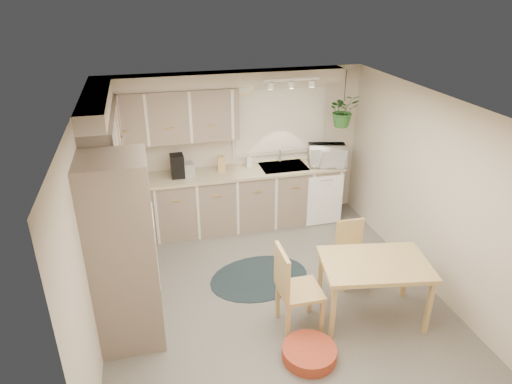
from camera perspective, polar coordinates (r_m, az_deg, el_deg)
floor at (r=5.89m, az=1.91°, el=-12.38°), size 4.20×4.20×0.00m
ceiling at (r=4.83m, az=2.32°, el=10.91°), size 4.20×4.20×0.00m
wall_back at (r=7.13m, az=-2.61°, el=5.50°), size 4.00×0.04×2.40m
wall_front at (r=3.62m, az=11.76°, el=-16.56°), size 4.00×0.04×2.40m
wall_left at (r=5.12m, az=-20.00°, el=-4.27°), size 0.04×4.20×2.40m
wall_right at (r=6.08m, az=20.53°, el=0.30°), size 0.04×4.20×2.40m
base_cab_left at (r=6.22m, az=-15.68°, el=-6.21°), size 0.60×1.85×0.90m
base_cab_back at (r=7.11m, az=-3.57°, el=-1.13°), size 3.60×0.60×0.90m
counter_left at (r=6.00m, az=-16.09°, el=-2.35°), size 0.64×1.89×0.04m
counter_back at (r=6.91m, az=-3.66°, el=2.34°), size 3.64×0.64×0.04m
oven_stack at (r=4.84m, az=-16.22°, el=-7.56°), size 0.65×0.65×2.10m
wall_oven_face at (r=4.83m, az=-12.41°, el=-7.18°), size 0.02×0.56×0.58m
upper_cab_left at (r=5.78m, az=-18.47°, el=6.08°), size 0.35×2.00×0.75m
upper_cab_back at (r=6.66m, az=-10.96°, el=9.29°), size 2.00×0.35×0.75m
soffit_left at (r=5.66m, az=-19.38°, el=10.59°), size 0.30×2.00×0.20m
soffit_back at (r=6.66m, az=-4.26°, el=13.88°), size 3.60×0.30×0.20m
cooktop at (r=5.47m, az=-16.07°, el=-4.79°), size 0.52×0.58×0.02m
range_hood at (r=5.27m, az=-16.86°, el=-0.50°), size 0.40×0.60×0.14m
window_blinds at (r=7.15m, az=2.95°, el=8.90°), size 1.40×0.02×1.00m
window_frame at (r=7.16m, az=2.92°, el=8.92°), size 1.50×0.02×1.10m
sink at (r=7.13m, az=3.45°, el=2.90°), size 0.70×0.48×0.10m
dishwasher_front at (r=7.25m, az=8.62°, el=-1.06°), size 0.58×0.02×0.83m
track_light_bar at (r=6.50m, az=4.46°, el=13.86°), size 0.80×0.04×0.04m
wall_clock at (r=6.87m, az=-1.46°, el=13.25°), size 0.30×0.03×0.30m
dining_table at (r=5.47m, az=14.29°, el=-11.73°), size 1.29×0.97×0.74m
chair_left at (r=5.12m, az=5.56°, el=-11.91°), size 0.48×0.48×1.02m
chair_back at (r=5.95m, az=12.11°, el=-7.72°), size 0.39×0.39×0.83m
braided_rug at (r=6.12m, az=0.42°, el=-10.66°), size 1.47×1.19×0.01m
pet_bed at (r=5.04m, az=6.67°, el=-19.36°), size 0.70×0.70×0.13m
microwave at (r=7.19m, az=8.91°, el=4.80°), size 0.63×0.44×0.39m
soap_bottle at (r=7.10m, az=-0.90°, el=3.61°), size 0.12×0.21×0.09m
hanging_plant at (r=7.09m, az=10.83°, el=9.57°), size 0.46×0.51×0.39m
coffee_maker at (r=6.77m, az=-9.81°, el=3.24°), size 0.19×0.24×0.34m
toaster at (r=6.82m, az=-9.08°, el=2.78°), size 0.34×0.23×0.19m
knife_block at (r=6.90m, az=-4.35°, el=3.54°), size 0.11×0.11×0.24m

